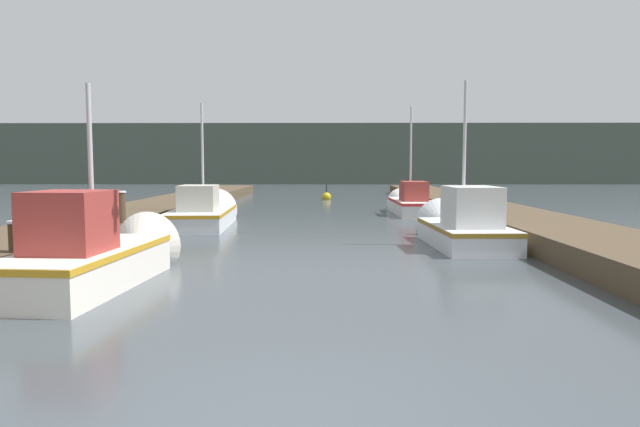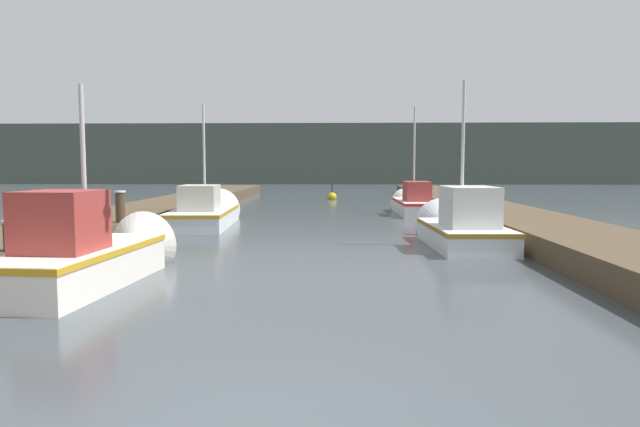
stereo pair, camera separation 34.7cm
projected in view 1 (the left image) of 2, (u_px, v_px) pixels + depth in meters
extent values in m
cube|color=#4C3D2B|center=(144.00, 214.00, 20.31)|extent=(2.70, 40.00, 0.53)
cube|color=#4C3D2B|center=(491.00, 214.00, 20.18)|extent=(2.70, 40.00, 0.53)
cube|color=#424C42|center=(323.00, 155.00, 64.44)|extent=(120.00, 16.00, 6.07)
cube|color=silver|center=(86.00, 268.00, 9.32)|extent=(1.75, 3.84, 0.67)
cube|color=#C68D1E|center=(85.00, 251.00, 9.29)|extent=(1.79, 3.88, 0.10)
cone|color=silver|center=(141.00, 248.00, 11.56)|extent=(1.47, 0.88, 1.41)
cube|color=#99332D|center=(69.00, 222.00, 8.78)|extent=(1.18, 1.22, 0.95)
cylinder|color=#B2B2B7|center=(91.00, 165.00, 9.45)|extent=(0.08, 0.08, 2.68)
cube|color=silver|center=(466.00, 236.00, 13.98)|extent=(1.76, 3.72, 0.55)
cube|color=olive|center=(466.00, 227.00, 13.96)|extent=(1.79, 3.75, 0.10)
cone|color=silver|center=(444.00, 226.00, 16.17)|extent=(1.57, 0.79, 1.54)
cube|color=silver|center=(472.00, 206.00, 13.46)|extent=(1.19, 1.55, 0.95)
cylinder|color=#B2B2B7|center=(464.00, 153.00, 14.08)|extent=(0.08, 0.08, 3.52)
cube|color=silver|center=(202.00, 218.00, 18.42)|extent=(1.97, 4.66, 0.58)
cube|color=#BE8517|center=(202.00, 211.00, 18.40)|extent=(2.00, 4.70, 0.10)
cone|color=silver|center=(214.00, 211.00, 21.14)|extent=(1.69, 0.98, 1.64)
cube|color=#B2AD9E|center=(198.00, 198.00, 17.79)|extent=(1.19, 1.51, 0.79)
cylinder|color=#B2B2B7|center=(202.00, 156.00, 18.59)|extent=(0.08, 0.08, 3.42)
cube|color=silver|center=(411.00, 207.00, 23.05)|extent=(1.41, 4.29, 0.58)
cube|color=red|center=(411.00, 201.00, 23.03)|extent=(1.44, 4.32, 0.10)
cone|color=silver|center=(402.00, 203.00, 25.57)|extent=(1.29, 0.81, 1.28)
cube|color=#99332D|center=(414.00, 191.00, 22.46)|extent=(0.97, 1.47, 0.76)
cylinder|color=#B2B2B7|center=(411.00, 153.00, 23.18)|extent=(0.08, 0.08, 3.75)
cylinder|color=#473523|center=(18.00, 253.00, 9.75)|extent=(0.29, 0.29, 1.02)
cylinder|color=silver|center=(17.00, 222.00, 9.70)|extent=(0.33, 0.33, 0.04)
cylinder|color=#473523|center=(121.00, 218.00, 14.51)|extent=(0.24, 0.24, 1.31)
cylinder|color=silver|center=(120.00, 192.00, 14.45)|extent=(0.28, 0.28, 0.04)
sphere|color=gold|center=(327.00, 197.00, 32.64)|extent=(0.52, 0.52, 0.52)
cylinder|color=black|center=(327.00, 188.00, 32.59)|extent=(0.06, 0.06, 0.50)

